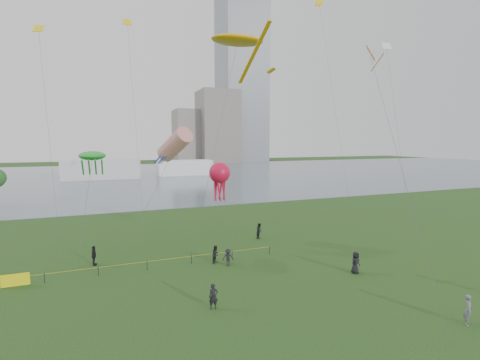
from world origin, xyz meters
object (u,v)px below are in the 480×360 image
object	(u,v)px
fence	(70,273)
kite_octopus	(220,174)
kite_stingray	(238,41)
kite_flyer	(468,310)

from	to	relation	value
fence	kite_octopus	xyz separation A→B (m)	(14.05, 3.60, 7.43)
fence	kite_octopus	distance (m)	16.30
kite_stingray	fence	bearing A→B (deg)	-164.18
kite_flyer	kite_octopus	bearing A→B (deg)	81.74
kite_octopus	kite_flyer	bearing A→B (deg)	-45.61
kite_flyer	kite_octopus	xyz separation A→B (m)	(-9.56, 20.27, 7.03)
kite_stingray	kite_octopus	bearing A→B (deg)	-164.39
kite_stingray	kite_octopus	xyz separation A→B (m)	(-2.23, -0.56, -13.65)
kite_flyer	fence	bearing A→B (deg)	111.27
fence	kite_flyer	size ratio (longest dim) A/B	12.55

